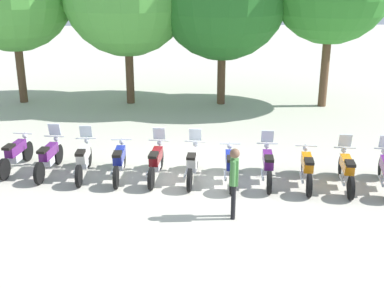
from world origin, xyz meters
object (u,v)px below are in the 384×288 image
(motorcycle_3, at_px, (119,161))
(motorcycle_8, at_px, (307,168))
(motorcycle_9, at_px, (346,170))
(motorcycle_1, at_px, (49,157))
(motorcycle_2, at_px, (83,159))
(motorcycle_0, at_px, (16,154))
(motorcycle_5, at_px, (193,163))
(motorcycle_6, at_px, (230,166))
(motorcycle_7, at_px, (268,165))
(person_1, at_px, (234,177))
(motorcycle_4, at_px, (156,161))

(motorcycle_3, xyz_separation_m, motorcycle_8, (5.35, -0.75, 0.00))
(motorcycle_8, height_order, motorcycle_9, motorcycle_9)
(motorcycle_1, distance_m, motorcycle_8, 7.57)
(motorcycle_2, height_order, motorcycle_8, motorcycle_2)
(motorcycle_8, distance_m, motorcycle_9, 1.09)
(motorcycle_0, relative_size, motorcycle_8, 1.00)
(motorcycle_1, xyz_separation_m, motorcycle_5, (4.28, -0.64, 0.00))
(motorcycle_2, height_order, motorcycle_3, motorcycle_2)
(motorcycle_1, height_order, motorcycle_3, motorcycle_1)
(motorcycle_6, distance_m, motorcycle_8, 2.16)
(motorcycle_5, bearing_deg, motorcycle_2, 91.47)
(motorcycle_3, bearing_deg, motorcycle_9, -96.44)
(motorcycle_2, xyz_separation_m, motorcycle_3, (1.07, -0.16, -0.01))
(motorcycle_5, relative_size, motorcycle_9, 1.00)
(motorcycle_7, distance_m, person_1, 2.56)
(motorcycle_8, bearing_deg, motorcycle_5, 89.69)
(motorcycle_0, distance_m, motorcycle_3, 3.28)
(motorcycle_7, height_order, motorcycle_8, motorcycle_7)
(motorcycle_0, xyz_separation_m, motorcycle_2, (2.13, -0.55, 0.01))
(motorcycle_8, relative_size, motorcycle_9, 1.00)
(motorcycle_2, relative_size, motorcycle_8, 1.01)
(motorcycle_5, xyz_separation_m, motorcycle_9, (4.28, -0.69, 0.00))
(motorcycle_0, relative_size, motorcycle_7, 0.99)
(motorcycle_3, distance_m, motorcycle_8, 5.40)
(motorcycle_8, bearing_deg, motorcycle_4, 90.05)
(motorcycle_2, bearing_deg, motorcycle_5, -96.13)
(motorcycle_8, distance_m, person_1, 3.05)
(motorcycle_3, xyz_separation_m, motorcycle_6, (3.21, -0.49, 0.00))
(motorcycle_1, height_order, motorcycle_2, same)
(motorcycle_5, bearing_deg, motorcycle_8, -90.33)
(motorcycle_2, bearing_deg, motorcycle_8, -97.03)
(motorcycle_4, bearing_deg, motorcycle_9, -90.76)
(motorcycle_1, bearing_deg, person_1, -112.78)
(motorcycle_6, bearing_deg, motorcycle_7, -86.73)
(motorcycle_3, relative_size, motorcycle_4, 1.00)
(motorcycle_8, relative_size, person_1, 1.20)
(motorcycle_8, xyz_separation_m, person_1, (-2.30, -1.92, 0.57))
(motorcycle_5, bearing_deg, motorcycle_0, 88.55)
(motorcycle_4, relative_size, motorcycle_6, 1.00)
(motorcycle_2, xyz_separation_m, motorcycle_5, (3.21, -0.40, 0.00))
(motorcycle_0, bearing_deg, motorcycle_5, -90.06)
(motorcycle_3, height_order, motorcycle_7, motorcycle_7)
(motorcycle_4, distance_m, motorcycle_9, 5.41)
(motorcycle_4, relative_size, person_1, 1.20)
(motorcycle_3, height_order, motorcycle_9, motorcycle_9)
(motorcycle_4, distance_m, motorcycle_6, 2.17)
(motorcycle_5, relative_size, motorcycle_8, 1.00)
(motorcycle_6, distance_m, motorcycle_7, 1.07)
(motorcycle_0, distance_m, motorcycle_1, 1.11)
(motorcycle_3, distance_m, motorcycle_9, 6.49)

